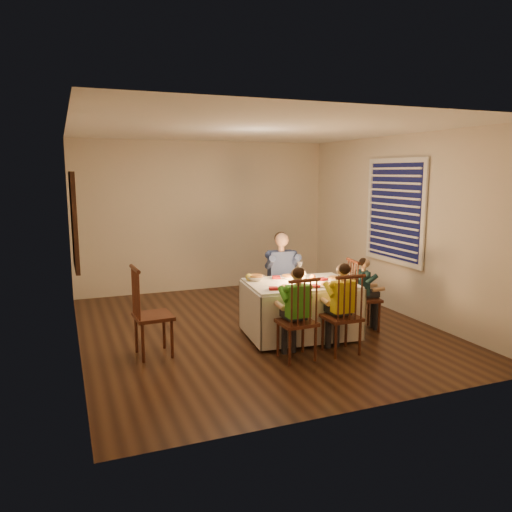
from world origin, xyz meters
name	(u,v)px	position (x,y,z in m)	size (l,w,h in m)	color
ground	(257,328)	(0.00, 0.00, 0.00)	(5.00, 5.00, 0.00)	black
wall_left	(73,241)	(-2.25, 0.00, 1.30)	(0.02, 5.00, 2.60)	beige
wall_right	(400,225)	(2.25, 0.00, 1.30)	(0.02, 5.00, 2.60)	beige
wall_back	(205,216)	(0.00, 2.50, 1.30)	(4.50, 0.02, 2.60)	beige
ceiling	(257,129)	(0.00, 0.00, 2.60)	(5.00, 5.00, 0.00)	white
dining_table	(300,298)	(0.40, -0.47, 0.50)	(1.42, 1.08, 0.67)	silver
chair_adult	(281,319)	(0.47, 0.26, 0.00)	(0.39, 0.37, 0.95)	#3D1710
chair_near_left	(296,359)	(0.00, -1.18, 0.00)	(0.39, 0.37, 0.95)	#3D1710
chair_near_right	(341,352)	(0.57, -1.20, 0.00)	(0.39, 0.37, 0.95)	#3D1710
chair_end	(363,329)	(1.29, -0.56, 0.00)	(0.39, 0.37, 0.95)	#3D1710
chair_extra	(155,355)	(-1.46, -0.49, 0.00)	(0.43, 0.41, 1.04)	#3D1710
adult	(281,319)	(0.47, 0.26, 0.00)	(0.46, 0.42, 1.25)	navy
child_green	(296,359)	(0.00, -1.18, 0.00)	(0.34, 0.31, 1.05)	#3C9625
child_yellow	(341,352)	(0.57, -1.20, 0.00)	(0.35, 0.32, 1.06)	gold
child_teal	(363,329)	(1.29, -0.56, 0.00)	(0.30, 0.27, 0.97)	#173339
setting_adult	(289,277)	(0.39, -0.17, 0.71)	(0.26, 0.26, 0.02)	silver
setting_green	(288,288)	(0.10, -0.73, 0.71)	(0.26, 0.26, 0.02)	silver
setting_yellow	(328,286)	(0.61, -0.80, 0.71)	(0.26, 0.26, 0.02)	silver
setting_teal	(335,279)	(0.90, -0.48, 0.71)	(0.26, 0.26, 0.02)	silver
candle_left	(295,279)	(0.32, -0.47, 0.75)	(0.06, 0.06, 0.10)	silver
candle_right	(304,278)	(0.45, -0.48, 0.75)	(0.06, 0.06, 0.10)	silver
squash	(249,277)	(-0.17, -0.14, 0.74)	(0.09, 0.09, 0.09)	yellow
orange_fruit	(313,278)	(0.59, -0.44, 0.74)	(0.08, 0.08, 0.08)	orange
serving_bowl	(256,278)	(-0.08, -0.16, 0.73)	(0.23, 0.23, 0.06)	silver
wall_mirror	(74,221)	(-2.22, 0.30, 1.50)	(0.06, 0.95, 1.15)	black
window_blinds	(394,211)	(2.21, 0.10, 1.50)	(0.07, 1.34, 1.54)	#0D0F35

